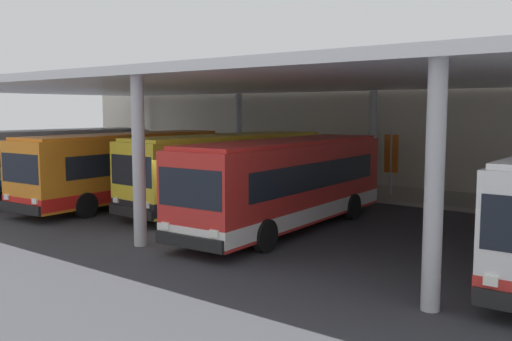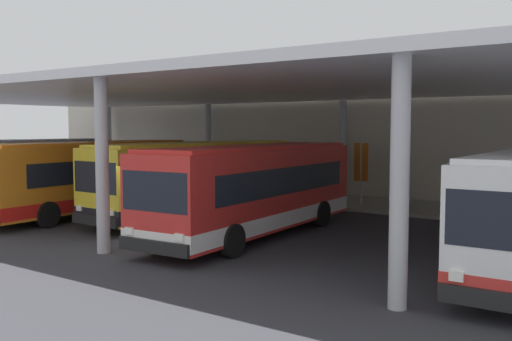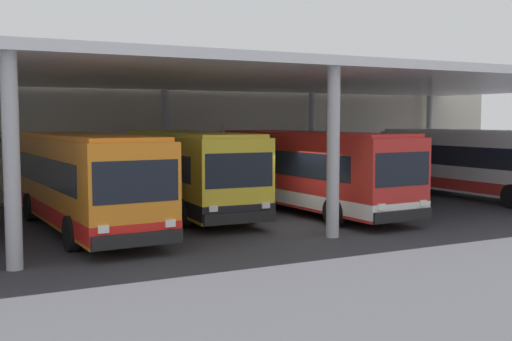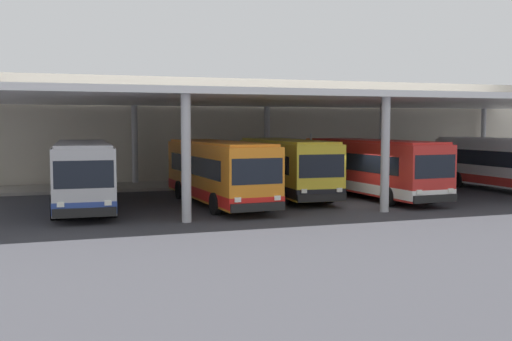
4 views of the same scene
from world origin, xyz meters
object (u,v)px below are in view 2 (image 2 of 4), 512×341
Objects in this scene: bus_second_bay at (90,176)px; bus_far_bay at (255,189)px; bus_nearest_bay at (19,169)px; banner_sign at (361,166)px; bus_middle_bay at (198,178)px.

bus_second_bay and bus_far_bay have the same top height.
bus_far_bay is (15.25, -0.65, 0.00)m from bus_nearest_bay.
bus_far_bay is 3.33× the size of banner_sign.
bus_nearest_bay is 3.32× the size of banner_sign.
banner_sign is (15.31, 7.92, 0.32)m from bus_nearest_bay.
banner_sign reaches higher than bus_second_bay.
bus_middle_bay is at bearing 24.80° from bus_second_bay.
bus_far_bay is (4.36, -1.99, 0.00)m from bus_middle_bay.
bus_nearest_bay is 1.00× the size of bus_far_bay.
bus_second_bay is (6.47, -0.70, 0.00)m from bus_nearest_bay.
bus_middle_bay is 4.79m from bus_far_bay.
bus_middle_bay is 3.32× the size of banner_sign.
bus_far_bay is at bearing -2.43° from bus_nearest_bay.
bus_nearest_bay is 15.26m from bus_far_bay.
bus_nearest_bay is 1.00× the size of bus_second_bay.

